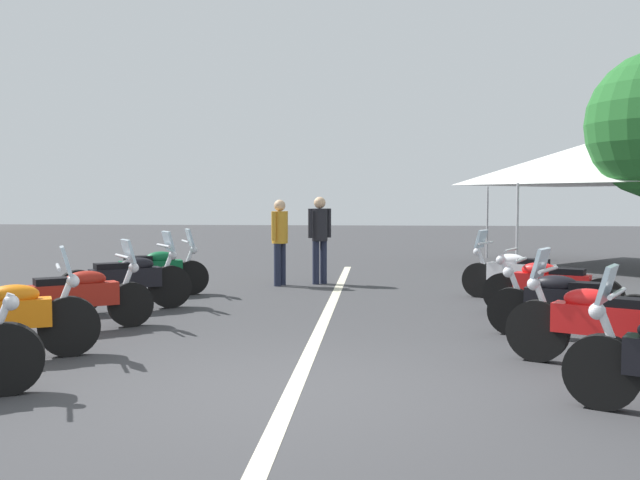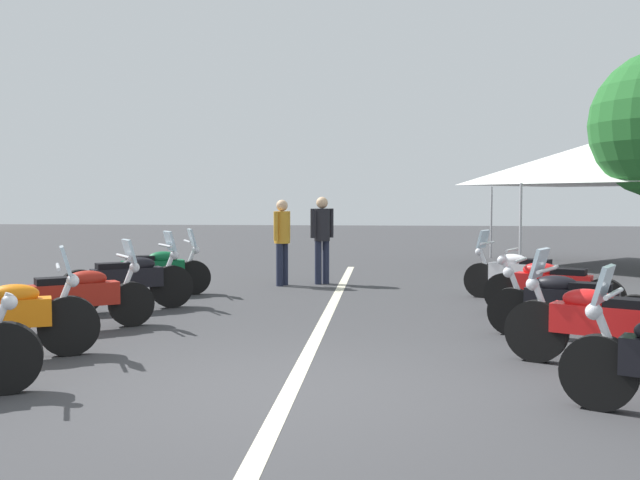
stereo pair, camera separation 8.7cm
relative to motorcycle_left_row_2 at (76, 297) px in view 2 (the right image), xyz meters
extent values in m
plane|color=#38383A|center=(-2.68, -3.19, -0.46)|extent=(80.00, 80.00, 0.00)
cube|color=beige|center=(0.80, -3.19, -0.46)|extent=(16.63, 0.16, 0.01)
cylinder|color=black|center=(-2.96, -0.67, -0.13)|extent=(0.40, 0.65, 0.65)
sphere|color=silver|center=(-2.94, -0.72, 0.37)|extent=(0.14, 0.14, 0.14)
cylinder|color=black|center=(-1.41, -0.55, -0.13)|extent=(0.43, 0.66, 0.66)
ellipsoid|color=orange|center=(-1.66, -0.06, 0.25)|extent=(0.47, 0.58, 0.22)
cylinder|color=silver|center=(-1.44, -0.50, 0.17)|extent=(0.19, 0.29, 0.58)
cylinder|color=silver|center=(-1.46, -0.47, 0.53)|extent=(0.57, 0.32, 0.04)
sphere|color=silver|center=(-1.39, -0.60, 0.37)|extent=(0.14, 0.14, 0.14)
cube|color=silver|center=(-1.42, -0.54, 0.60)|extent=(0.38, 0.27, 0.32)
cylinder|color=black|center=(0.42, -0.60, -0.15)|extent=(0.47, 0.58, 0.61)
cylinder|color=black|center=(-0.47, 0.65, -0.15)|extent=(0.47, 0.58, 0.61)
cube|color=maroon|center=(-0.02, 0.03, 0.03)|extent=(0.90, 1.11, 0.30)
ellipsoid|color=maroon|center=(0.08, -0.12, 0.23)|extent=(0.51, 0.57, 0.22)
cube|color=black|center=(-0.15, 0.21, 0.21)|extent=(0.49, 0.54, 0.12)
cylinder|color=silver|center=(0.39, -0.55, 0.15)|extent=(0.22, 0.28, 0.58)
cylinder|color=silver|center=(0.36, -0.52, 0.51)|extent=(0.53, 0.39, 0.04)
sphere|color=silver|center=(0.45, -0.64, 0.35)|extent=(0.14, 0.14, 0.14)
cylinder|color=silver|center=(-0.14, 0.50, -0.25)|extent=(0.38, 0.49, 0.08)
cube|color=silver|center=(0.41, -0.58, 0.58)|extent=(0.36, 0.31, 0.32)
cylinder|color=black|center=(2.09, -0.65, -0.12)|extent=(0.50, 0.64, 0.68)
cylinder|color=black|center=(1.29, 0.52, -0.12)|extent=(0.50, 0.64, 0.68)
cube|color=black|center=(1.69, -0.07, 0.06)|extent=(0.83, 1.04, 0.30)
ellipsoid|color=black|center=(1.79, -0.22, 0.26)|extent=(0.51, 0.58, 0.22)
cube|color=black|center=(1.57, 0.11, 0.24)|extent=(0.48, 0.54, 0.12)
cylinder|color=silver|center=(2.05, -0.60, 0.18)|extent=(0.22, 0.28, 0.58)
cylinder|color=silver|center=(2.03, -0.57, 0.54)|extent=(0.54, 0.38, 0.04)
sphere|color=silver|center=(2.11, -0.69, 0.38)|extent=(0.14, 0.14, 0.14)
cylinder|color=silver|center=(1.60, 0.38, -0.22)|extent=(0.38, 0.50, 0.08)
cube|color=silver|center=(2.08, -0.63, 0.61)|extent=(0.37, 0.30, 0.32)
cylinder|color=black|center=(3.65, -0.58, -0.15)|extent=(0.39, 0.62, 0.62)
cylinder|color=black|center=(3.04, 0.72, -0.15)|extent=(0.39, 0.62, 0.62)
cube|color=#0C592D|center=(3.34, 0.07, 0.03)|extent=(0.71, 1.11, 0.30)
ellipsoid|color=#0C592D|center=(3.42, -0.09, 0.23)|extent=(0.46, 0.58, 0.22)
cube|color=black|center=(3.25, 0.27, 0.21)|extent=(0.44, 0.54, 0.12)
cylinder|color=silver|center=(3.62, -0.52, 0.15)|extent=(0.19, 0.29, 0.58)
cylinder|color=silver|center=(3.61, -0.49, 0.51)|extent=(0.58, 0.30, 0.04)
sphere|color=silver|center=(3.67, -0.62, 0.35)|extent=(0.14, 0.14, 0.14)
cylinder|color=silver|center=(3.33, 0.54, -0.24)|extent=(0.30, 0.53, 0.08)
cube|color=silver|center=(3.64, -0.56, 0.58)|extent=(0.38, 0.26, 0.32)
cylinder|color=black|center=(-2.97, -5.81, -0.15)|extent=(0.42, 0.62, 0.62)
cylinder|color=silver|center=(-3.00, -5.86, 0.15)|extent=(0.20, 0.29, 0.58)
cylinder|color=silver|center=(-3.02, -5.90, 0.51)|extent=(0.57, 0.33, 0.04)
sphere|color=silver|center=(-2.95, -5.76, 0.35)|extent=(0.14, 0.14, 0.14)
cube|color=silver|center=(-2.98, -5.82, 0.58)|extent=(0.37, 0.28, 0.32)
cylinder|color=black|center=(-1.24, -5.66, -0.13)|extent=(0.44, 0.65, 0.66)
cube|color=red|center=(-1.59, -6.28, 0.05)|extent=(0.77, 1.07, 0.30)
ellipsoid|color=red|center=(-1.50, -6.12, 0.25)|extent=(0.48, 0.58, 0.22)
cube|color=black|center=(-1.69, -6.47, 0.23)|extent=(0.46, 0.55, 0.12)
cylinder|color=silver|center=(-1.27, -5.71, 0.17)|extent=(0.20, 0.29, 0.58)
cylinder|color=silver|center=(-1.29, -5.75, 0.53)|extent=(0.56, 0.34, 0.04)
sphere|color=silver|center=(-1.22, -5.62, 0.37)|extent=(0.14, 0.14, 0.14)
cube|color=silver|center=(-1.25, -5.68, 0.60)|extent=(0.37, 0.28, 0.32)
cylinder|color=black|center=(0.25, -5.66, -0.15)|extent=(0.36, 0.61, 0.61)
cylinder|color=black|center=(-0.31, -7.00, -0.15)|extent=(0.36, 0.61, 0.61)
cube|color=black|center=(-0.03, -6.33, 0.03)|extent=(0.68, 1.12, 0.30)
ellipsoid|color=black|center=(0.04, -6.17, 0.23)|extent=(0.44, 0.58, 0.22)
cube|color=black|center=(-0.11, -6.53, 0.21)|extent=(0.42, 0.54, 0.12)
cylinder|color=silver|center=(0.23, -5.72, 0.15)|extent=(0.18, 0.29, 0.58)
cylinder|color=silver|center=(0.21, -5.76, 0.51)|extent=(0.59, 0.28, 0.04)
sphere|color=silver|center=(0.27, -5.62, 0.35)|extent=(0.14, 0.14, 0.14)
cylinder|color=silver|center=(-0.36, -6.66, -0.25)|extent=(0.29, 0.54, 0.08)
cylinder|color=black|center=(2.01, -5.87, -0.15)|extent=(0.39, 0.62, 0.61)
cylinder|color=black|center=(1.41, -7.15, -0.15)|extent=(0.39, 0.62, 0.61)
cube|color=red|center=(1.71, -6.51, 0.03)|extent=(0.71, 1.10, 0.30)
ellipsoid|color=red|center=(1.79, -6.35, 0.23)|extent=(0.45, 0.58, 0.22)
cube|color=black|center=(1.62, -6.71, 0.21)|extent=(0.44, 0.54, 0.12)
cylinder|color=silver|center=(1.99, -5.92, 0.15)|extent=(0.19, 0.29, 0.58)
cylinder|color=silver|center=(1.97, -5.96, 0.51)|extent=(0.58, 0.30, 0.04)
sphere|color=silver|center=(2.03, -5.82, 0.35)|extent=(0.14, 0.14, 0.14)
cylinder|color=silver|center=(1.37, -6.82, -0.24)|extent=(0.30, 0.53, 0.08)
cylinder|color=black|center=(3.73, -5.75, -0.15)|extent=(0.42, 0.60, 0.61)
cylinder|color=black|center=(3.00, -7.03, -0.15)|extent=(0.42, 0.60, 0.61)
cube|color=white|center=(3.36, -6.39, 0.03)|extent=(0.80, 1.11, 0.30)
ellipsoid|color=white|center=(3.45, -6.23, 0.23)|extent=(0.48, 0.58, 0.22)
cube|color=black|center=(3.25, -6.58, 0.21)|extent=(0.46, 0.55, 0.12)
cylinder|color=silver|center=(3.70, -5.80, 0.15)|extent=(0.20, 0.29, 0.58)
cylinder|color=silver|center=(3.68, -5.83, 0.51)|extent=(0.56, 0.34, 0.04)
sphere|color=silver|center=(3.75, -5.70, 0.35)|extent=(0.14, 0.14, 0.14)
cylinder|color=silver|center=(2.99, -6.68, -0.24)|extent=(0.34, 0.52, 0.08)
cube|color=silver|center=(3.72, -5.76, 0.58)|extent=(0.37, 0.28, 0.32)
cylinder|color=#1E2338|center=(5.18, -2.04, -0.03)|extent=(0.14, 0.14, 0.85)
cylinder|color=#1E2338|center=(5.02, -1.96, -0.03)|extent=(0.14, 0.14, 0.85)
cylinder|color=orange|center=(5.10, -2.00, 0.71)|extent=(0.32, 0.32, 0.64)
cylinder|color=orange|center=(5.30, -2.09, 0.75)|extent=(0.09, 0.09, 0.58)
cylinder|color=orange|center=(4.90, -1.91, 0.75)|extent=(0.09, 0.09, 0.58)
sphere|color=#D8AD84|center=(5.10, -2.00, 1.15)|extent=(0.23, 0.23, 0.23)
cylinder|color=#1E2338|center=(5.50, -2.84, -0.02)|extent=(0.14, 0.14, 0.88)
cylinder|color=#1E2338|center=(5.40, -2.70, -0.02)|extent=(0.14, 0.14, 0.88)
cylinder|color=black|center=(5.45, -2.77, 0.75)|extent=(0.32, 0.32, 0.66)
cylinder|color=black|center=(5.58, -2.95, 0.79)|extent=(0.09, 0.09, 0.59)
cylinder|color=black|center=(5.33, -2.59, 0.79)|extent=(0.09, 0.09, 0.59)
sphere|color=#D8AD84|center=(5.45, -2.77, 1.20)|extent=(0.24, 0.24, 0.24)
pyramid|color=white|center=(10.03, -9.42, 2.19)|extent=(5.02, 5.02, 1.10)
cylinder|color=#B2B2B7|center=(12.29, -7.16, 0.59)|extent=(0.06, 0.06, 2.10)
cylinder|color=#B2B2B7|center=(7.77, -7.16, 0.59)|extent=(0.06, 0.06, 2.10)
camera|label=1|loc=(-8.92, -3.95, 1.28)|focal=39.85mm
camera|label=2|loc=(-8.92, -4.04, 1.28)|focal=39.85mm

